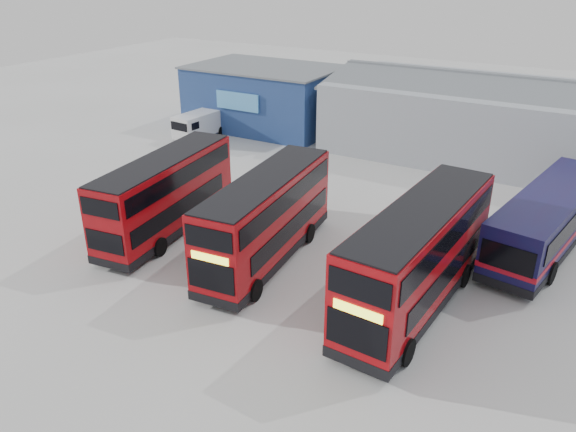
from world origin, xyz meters
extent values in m
plane|color=#ACACA6|center=(0.00, 0.00, 0.00)|extent=(120.00, 120.00, 0.00)
cube|color=navy|center=(-14.00, 18.00, 2.50)|extent=(12.00, 8.00, 5.00)
cube|color=slate|center=(-14.00, 18.00, 5.05)|extent=(12.30, 8.30, 0.15)
cube|color=#4FA0E2|center=(-14.00, 13.90, 3.00)|extent=(3.96, 0.15, 1.40)
cube|color=#9AA0A8|center=(8.00, 20.00, 2.50)|extent=(30.00, 12.00, 5.00)
cube|color=slate|center=(8.00, 17.20, 5.25)|extent=(30.50, 6.33, 1.29)
cube|color=slate|center=(8.00, 22.80, 5.25)|extent=(30.50, 6.33, 1.29)
cube|color=#9F090E|center=(-7.46, -2.07, 2.20)|extent=(3.44, 9.92, 3.75)
cube|color=black|center=(-7.46, -2.07, 0.51)|extent=(3.48, 9.97, 0.42)
cube|color=black|center=(-6.25, -2.30, 1.76)|extent=(1.02, 8.19, 0.88)
cube|color=black|center=(-8.58, -2.58, 1.76)|extent=(1.02, 8.19, 0.88)
cube|color=black|center=(-6.29, -1.93, 3.33)|extent=(1.13, 9.11, 0.88)
cube|color=black|center=(-8.62, -2.21, 3.33)|extent=(1.13, 9.11, 0.88)
cube|color=black|center=(-8.03, 2.78, 1.67)|extent=(2.07, 0.29, 1.25)
cube|color=black|center=(-8.03, 2.78, 3.33)|extent=(2.07, 0.29, 0.88)
cube|color=#F4FF35|center=(-8.03, 2.78, 2.50)|extent=(1.66, 0.23, 0.32)
cube|color=black|center=(-6.88, -6.91, 1.67)|extent=(2.03, 0.29, 1.02)
cube|color=black|center=(-6.88, -6.91, 3.33)|extent=(2.03, 0.29, 0.83)
cube|color=black|center=(-7.46, -2.07, 4.09)|extent=(3.29, 9.77, 0.09)
cylinder|color=black|center=(-6.75, 1.42, 0.48)|extent=(0.41, 0.99, 0.96)
cylinder|color=black|center=(-8.96, 1.16, 0.48)|extent=(0.41, 0.99, 0.96)
cylinder|color=black|center=(-6.07, -4.37, 0.48)|extent=(0.41, 0.99, 0.96)
cylinder|color=black|center=(-8.27, -4.64, 0.48)|extent=(0.41, 0.99, 0.96)
cube|color=#9F090E|center=(-1.32, -2.01, 2.25)|extent=(3.31, 10.14, 3.84)
cube|color=black|center=(-1.32, -2.01, 0.52)|extent=(3.35, 10.18, 0.43)
cube|color=black|center=(-2.55, -1.74, 1.80)|extent=(0.85, 8.40, 0.90)
cube|color=black|center=(-0.15, -1.51, 1.80)|extent=(0.85, 8.40, 0.90)
cube|color=black|center=(-2.51, -2.12, 3.41)|extent=(0.94, 9.35, 0.90)
cube|color=black|center=(-0.12, -1.89, 3.41)|extent=(0.94, 9.35, 0.90)
cube|color=black|center=(-0.84, -6.98, 1.71)|extent=(2.13, 0.25, 1.28)
cube|color=black|center=(-0.84, -6.98, 3.41)|extent=(2.13, 0.25, 0.90)
cube|color=#F4FF35|center=(-0.84, -6.99, 2.56)|extent=(1.70, 0.20, 0.33)
cube|color=black|center=(-1.79, 2.97, 1.71)|extent=(2.08, 0.25, 1.04)
cube|color=black|center=(-1.79, 2.97, 3.41)|extent=(2.08, 0.25, 0.85)
cube|color=black|center=(-1.32, -2.01, 4.19)|extent=(3.15, 9.98, 0.09)
cylinder|color=black|center=(-2.12, -5.56, 0.49)|extent=(0.40, 1.01, 0.99)
cylinder|color=black|center=(0.15, -5.34, 0.49)|extent=(0.40, 1.01, 0.99)
cylinder|color=black|center=(-2.69, 0.39, 0.49)|extent=(0.40, 1.01, 0.99)
cylinder|color=black|center=(-0.42, 0.60, 0.49)|extent=(0.40, 1.01, 0.99)
cube|color=#9F090E|center=(6.15, -2.32, 2.41)|extent=(3.24, 10.80, 4.11)
cube|color=black|center=(6.15, -2.32, 0.56)|extent=(3.29, 10.84, 0.46)
cube|color=black|center=(4.89, -1.83, 1.93)|extent=(0.66, 9.01, 0.96)
cube|color=black|center=(7.46, -2.00, 1.93)|extent=(0.66, 9.01, 0.96)
cube|color=black|center=(4.86, -2.24, 3.65)|extent=(0.72, 10.02, 0.96)
cube|color=black|center=(7.43, -2.41, 3.65)|extent=(0.72, 10.02, 0.96)
cube|color=black|center=(5.79, -7.65, 1.83)|extent=(2.28, 0.20, 1.37)
cube|color=black|center=(5.79, -7.65, 3.65)|extent=(2.28, 0.20, 0.96)
cube|color=#F4FF35|center=(5.79, -7.66, 2.74)|extent=(1.82, 0.16, 0.35)
cube|color=black|center=(6.51, 3.01, 1.83)|extent=(2.23, 0.20, 1.12)
cube|color=black|center=(6.51, 3.01, 3.65)|extent=(2.23, 0.20, 0.91)
cube|color=black|center=(6.15, -2.32, 4.48)|extent=(3.08, 10.63, 0.10)
cylinder|color=black|center=(4.69, -5.93, 0.53)|extent=(0.39, 1.07, 1.05)
cylinder|color=black|center=(7.11, -6.10, 0.53)|extent=(0.39, 1.07, 1.05)
cylinder|color=black|center=(5.12, 0.44, 0.53)|extent=(0.39, 1.07, 1.05)
cylinder|color=black|center=(7.54, 0.28, 0.53)|extent=(0.39, 1.07, 1.05)
cube|color=#0E103E|center=(10.15, 5.82, 1.74)|extent=(4.45, 11.69, 2.75)
cube|color=black|center=(10.15, 5.82, 0.55)|extent=(4.50, 11.74, 0.42)
cube|color=#B50D1E|center=(10.15, 5.82, 1.25)|extent=(4.49, 11.72, 0.26)
cube|color=black|center=(8.80, 5.73, 2.18)|extent=(1.63, 9.42, 0.99)
cube|color=black|center=(9.20, 0.17, 1.92)|extent=(2.26, 0.43, 1.14)
cylinder|color=black|center=(9.59, 10.02, 0.54)|extent=(0.51, 1.12, 1.08)
cylinder|color=black|center=(10.84, 2.44, 0.54)|extent=(0.51, 1.12, 1.08)
cylinder|color=black|center=(8.39, 2.85, 0.54)|extent=(0.51, 1.12, 1.08)
cube|color=silver|center=(-16.85, 12.50, 1.15)|extent=(2.14, 4.71, 1.75)
cube|color=black|center=(-17.00, 10.18, 1.43)|extent=(1.66, 0.15, 0.64)
cube|color=black|center=(-17.88, 11.09, 1.43)|extent=(0.10, 0.83, 0.55)
cube|color=black|center=(-16.00, 10.96, 1.43)|extent=(0.10, 0.83, 0.55)
cylinder|color=black|center=(-17.83, 10.99, 0.33)|extent=(0.26, 0.68, 0.66)
cylinder|color=black|center=(-16.06, 10.88, 0.33)|extent=(0.26, 0.68, 0.66)
cylinder|color=black|center=(-17.63, 14.12, 0.33)|extent=(0.26, 0.68, 0.66)
cylinder|color=black|center=(-15.86, 14.00, 0.33)|extent=(0.26, 0.68, 0.66)
camera|label=1|loc=(11.57, -22.21, 13.36)|focal=35.00mm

